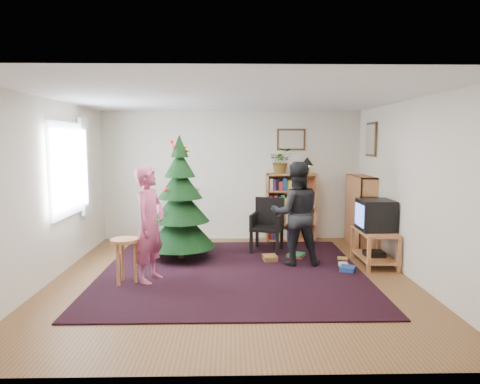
{
  "coord_description": "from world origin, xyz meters",
  "views": [
    {
      "loc": [
        -0.02,
        -5.82,
        1.92
      ],
      "look_at": [
        0.13,
        1.06,
        1.1
      ],
      "focal_mm": 32.0,
      "sensor_mm": 36.0,
      "label": 1
    }
  ],
  "objects_px": {
    "bookshelf_right": "(360,210)",
    "crt_tv": "(375,215)",
    "christmas_tree": "(180,208)",
    "stool": "(125,249)",
    "armchair": "(266,223)",
    "person_standing": "(150,224)",
    "picture_back": "(291,140)",
    "table_lamp": "(307,162)",
    "picture_right": "(371,139)",
    "potted_plant": "(281,161)",
    "person_by_chair": "(296,214)",
    "bookshelf_back": "(291,206)",
    "tv_stand": "(374,244)"
  },
  "relations": [
    {
      "from": "armchair",
      "to": "person_standing",
      "type": "bearing_deg",
      "value": -120.21
    },
    {
      "from": "picture_back",
      "to": "tv_stand",
      "type": "xyz_separation_m",
      "value": [
        1.07,
        -1.82,
        -1.62
      ]
    },
    {
      "from": "christmas_tree",
      "to": "stool",
      "type": "distance_m",
      "value": 1.41
    },
    {
      "from": "armchair",
      "to": "person_standing",
      "type": "height_order",
      "value": "person_standing"
    },
    {
      "from": "picture_back",
      "to": "bookshelf_right",
      "type": "relative_size",
      "value": 0.42
    },
    {
      "from": "christmas_tree",
      "to": "armchair",
      "type": "height_order",
      "value": "christmas_tree"
    },
    {
      "from": "picture_back",
      "to": "picture_right",
      "type": "xyz_separation_m",
      "value": [
        1.33,
        -0.73,
        0.0
      ]
    },
    {
      "from": "bookshelf_right",
      "to": "crt_tv",
      "type": "distance_m",
      "value": 1.18
    },
    {
      "from": "tv_stand",
      "to": "stool",
      "type": "bearing_deg",
      "value": -166.92
    },
    {
      "from": "bookshelf_back",
      "to": "potted_plant",
      "type": "bearing_deg",
      "value": 180.0
    },
    {
      "from": "crt_tv",
      "to": "table_lamp",
      "type": "relative_size",
      "value": 1.71
    },
    {
      "from": "person_by_chair",
      "to": "person_standing",
      "type": "bearing_deg",
      "value": 19.04
    },
    {
      "from": "picture_back",
      "to": "tv_stand",
      "type": "bearing_deg",
      "value": -59.61
    },
    {
      "from": "picture_right",
      "to": "crt_tv",
      "type": "xyz_separation_m",
      "value": [
        -0.26,
        -1.1,
        -1.16
      ]
    },
    {
      "from": "tv_stand",
      "to": "table_lamp",
      "type": "relative_size",
      "value": 2.87
    },
    {
      "from": "crt_tv",
      "to": "person_by_chair",
      "type": "relative_size",
      "value": 0.34
    },
    {
      "from": "christmas_tree",
      "to": "crt_tv",
      "type": "distance_m",
      "value": 3.07
    },
    {
      "from": "christmas_tree",
      "to": "bookshelf_back",
      "type": "relative_size",
      "value": 1.56
    },
    {
      "from": "bookshelf_back",
      "to": "table_lamp",
      "type": "relative_size",
      "value": 4.1
    },
    {
      "from": "picture_right",
      "to": "table_lamp",
      "type": "distance_m",
      "value": 1.26
    },
    {
      "from": "person_standing",
      "to": "person_by_chair",
      "type": "distance_m",
      "value": 2.24
    },
    {
      "from": "potted_plant",
      "to": "bookshelf_right",
      "type": "bearing_deg",
      "value": -20.4
    },
    {
      "from": "picture_back",
      "to": "tv_stand",
      "type": "relative_size",
      "value": 0.6
    },
    {
      "from": "picture_right",
      "to": "person_standing",
      "type": "relative_size",
      "value": 0.38
    },
    {
      "from": "tv_stand",
      "to": "armchair",
      "type": "bearing_deg",
      "value": 150.99
    },
    {
      "from": "christmas_tree",
      "to": "potted_plant",
      "type": "bearing_deg",
      "value": 36.59
    },
    {
      "from": "christmas_tree",
      "to": "person_standing",
      "type": "xyz_separation_m",
      "value": [
        -0.29,
        -1.1,
        -0.05
      ]
    },
    {
      "from": "bookshelf_right",
      "to": "potted_plant",
      "type": "relative_size",
      "value": 2.64
    },
    {
      "from": "christmas_tree",
      "to": "crt_tv",
      "type": "bearing_deg",
      "value": -6.89
    },
    {
      "from": "crt_tv",
      "to": "bookshelf_right",
      "type": "bearing_deg",
      "value": 84.01
    },
    {
      "from": "stool",
      "to": "potted_plant",
      "type": "relative_size",
      "value": 1.27
    },
    {
      "from": "armchair",
      "to": "person_standing",
      "type": "relative_size",
      "value": 0.59
    },
    {
      "from": "crt_tv",
      "to": "person_standing",
      "type": "relative_size",
      "value": 0.34
    },
    {
      "from": "christmas_tree",
      "to": "person_standing",
      "type": "distance_m",
      "value": 1.14
    },
    {
      "from": "armchair",
      "to": "table_lamp",
      "type": "distance_m",
      "value": 1.54
    },
    {
      "from": "person_by_chair",
      "to": "tv_stand",
      "type": "bearing_deg",
      "value": 177.96
    },
    {
      "from": "picture_back",
      "to": "person_by_chair",
      "type": "bearing_deg",
      "value": -95.21
    },
    {
      "from": "bookshelf_right",
      "to": "person_standing",
      "type": "relative_size",
      "value": 0.82
    },
    {
      "from": "picture_right",
      "to": "armchair",
      "type": "xyz_separation_m",
      "value": [
        -1.87,
        -0.2,
        -1.45
      ]
    },
    {
      "from": "tv_stand",
      "to": "potted_plant",
      "type": "height_order",
      "value": "potted_plant"
    },
    {
      "from": "bookshelf_right",
      "to": "potted_plant",
      "type": "bearing_deg",
      "value": 69.6
    },
    {
      "from": "picture_back",
      "to": "table_lamp",
      "type": "xyz_separation_m",
      "value": [
        0.3,
        -0.14,
        -0.44
      ]
    },
    {
      "from": "picture_right",
      "to": "person_standing",
      "type": "height_order",
      "value": "picture_right"
    },
    {
      "from": "picture_back",
      "to": "bookshelf_back",
      "type": "xyz_separation_m",
      "value": [
        -0.0,
        -0.14,
        -1.29
      ]
    },
    {
      "from": "armchair",
      "to": "picture_right",
      "type": "bearing_deg",
      "value": 22.67
    },
    {
      "from": "christmas_tree",
      "to": "stool",
      "type": "bearing_deg",
      "value": -116.42
    },
    {
      "from": "stool",
      "to": "person_by_chair",
      "type": "xyz_separation_m",
      "value": [
        2.42,
        0.88,
        0.32
      ]
    },
    {
      "from": "person_standing",
      "to": "table_lamp",
      "type": "bearing_deg",
      "value": -29.18
    },
    {
      "from": "bookshelf_right",
      "to": "crt_tv",
      "type": "relative_size",
      "value": 2.4
    },
    {
      "from": "crt_tv",
      "to": "person_standing",
      "type": "distance_m",
      "value": 3.42
    }
  ]
}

